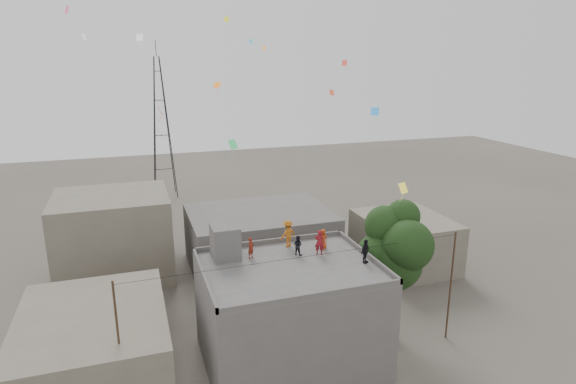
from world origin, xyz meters
name	(u,v)px	position (x,y,z in m)	size (l,w,h in m)	color
ground	(290,359)	(0.00, 0.00, 0.00)	(140.00, 140.00, 0.00)	#48433B
main_building	(290,315)	(0.00, 0.00, 3.05)	(10.00, 8.00, 6.10)	#53504D
parapet	(290,265)	(0.00, 0.00, 6.25)	(10.00, 8.00, 0.30)	#53504D
stair_head_box	(225,242)	(-3.20, 2.60, 7.10)	(1.60, 1.80, 2.00)	#53504D
neighbor_west	(95,346)	(-11.00, 2.00, 2.00)	(8.00, 10.00, 4.00)	#635C4E
neighbor_north	(260,239)	(2.00, 14.00, 2.50)	(12.00, 9.00, 5.00)	#53504D
neighbor_northwest	(114,236)	(-10.00, 16.00, 3.50)	(9.00, 8.00, 7.00)	#635C4E
neighbor_east	(404,242)	(14.00, 10.00, 2.20)	(7.00, 8.00, 4.40)	#635C4E
tree	(397,248)	(7.37, 0.60, 6.10)	(4.90, 4.60, 9.10)	black
utility_line	(305,312)	(0.50, -1.25, 3.83)	(20.12, 0.62, 7.40)	black
transmission_tower	(161,128)	(-4.00, 40.00, 9.07)	(2.97, 2.97, 20.01)	black
person_red_adult	(319,242)	(2.33, 1.22, 6.89)	(0.57, 0.38, 1.58)	maroon
person_orange_child	(323,239)	(2.92, 2.06, 6.73)	(0.62, 0.40, 1.27)	#B33E14
person_dark_child	(298,245)	(1.06, 1.60, 6.72)	(0.60, 0.47, 1.23)	black
person_dark_adult	(365,251)	(4.40, -0.80, 6.83)	(0.85, 0.35, 1.45)	black
person_orange_adult	(288,234)	(0.92, 3.06, 6.97)	(1.13, 0.65, 1.75)	#B55D14
person_red_child	(251,248)	(-1.77, 2.01, 6.75)	(0.48, 0.31, 1.30)	maroon
kites	(264,92)	(0.36, 6.36, 15.58)	(18.49, 19.09, 10.45)	red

